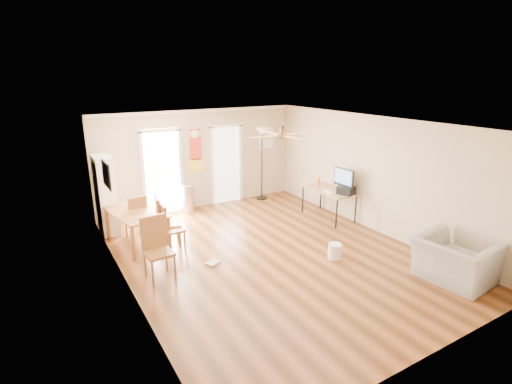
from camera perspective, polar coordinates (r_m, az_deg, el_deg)
floor at (r=7.92m, az=2.25°, el=-9.09°), size 7.00×7.00×0.00m
ceiling at (r=7.17m, az=2.49°, el=9.93°), size 5.50×7.00×0.00m
wall_back at (r=10.45m, az=-8.18°, el=4.78°), size 5.50×0.04×2.60m
wall_front at (r=5.09m, az=24.70°, el=-10.00°), size 5.50×0.04×2.60m
wall_left at (r=6.44m, az=-18.67°, el=-3.71°), size 0.04×7.00×2.60m
wall_right at (r=9.18m, az=16.92°, el=2.51°), size 0.04×7.00×2.60m
crown_molding at (r=7.17m, az=2.48°, el=9.62°), size 5.50×7.00×0.08m
kitchen_doorway at (r=10.15m, az=-13.55°, el=2.66°), size 0.90×0.10×2.10m
bathroom_doorway at (r=10.80m, az=-4.42°, el=3.93°), size 0.80×0.10×2.10m
wall_decal at (r=10.34m, az=-8.83°, el=6.03°), size 0.46×0.03×1.10m
ac_grille at (r=11.28m, az=1.51°, el=7.90°), size 0.50×0.04×0.60m
framed_poster at (r=7.66m, az=-21.08°, el=2.40°), size 0.04×0.66×0.48m
ceiling_fan at (r=6.95m, az=3.84°, el=8.27°), size 1.24×1.24×0.20m
bookshelf at (r=9.32m, az=-21.19°, el=-0.38°), size 0.49×0.85×1.76m
dining_table at (r=8.59m, az=-16.93°, el=-5.02°), size 1.10×1.59×0.74m
dining_chair_right_a at (r=8.30m, az=-12.66°, el=-4.22°), size 0.51×0.51×1.07m
dining_chair_right_b at (r=8.09m, az=-12.07°, el=-5.05°), size 0.41×0.41×0.99m
dining_chair_near at (r=7.01m, az=-14.06°, el=-8.20°), size 0.48×0.48×1.11m
dining_chair_far at (r=8.89m, az=-17.20°, el=-3.48°), size 0.45×0.45×0.97m
trash_can at (r=10.29m, az=-9.93°, el=-0.96°), size 0.34×0.34×0.71m
torchiere_lamp at (r=11.03m, az=0.87°, el=4.11°), size 0.48×0.48×2.04m
computer_desk at (r=9.88m, az=10.51°, el=-1.67°), size 0.68×1.37×0.73m
imac at (r=9.51m, az=12.67°, el=1.62°), size 0.17×0.64×0.59m
keyboard at (r=9.56m, az=10.51°, el=0.04°), size 0.22×0.39×0.01m
printer at (r=9.46m, az=13.06°, el=0.24°), size 0.40×0.44×0.19m
orange_bottle at (r=9.95m, az=9.13°, el=1.42°), size 0.09×0.09×0.23m
wastebasket_a at (r=7.84m, az=11.46°, el=-8.50°), size 0.31×0.31×0.30m
floor_cloth at (r=7.59m, az=-6.37°, el=-10.26°), size 0.31×0.29×0.04m
armchair at (r=7.62m, az=27.04°, el=-8.92°), size 1.14×1.28×0.78m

